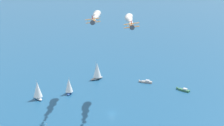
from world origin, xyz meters
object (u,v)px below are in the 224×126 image
(motorboat_near_centre, at_px, (145,82))
(sailboat_far_port, at_px, (38,90))
(wingwalker_lead, at_px, (131,22))
(sailboat_mid_cluster, at_px, (69,86))
(sailboat_outer_ring_a, at_px, (97,71))
(biplane_lead, at_px, (132,26))
(wingwalker_wingman, at_px, (92,17))
(biplane_wingman, at_px, (93,21))
(motorboat_trailing, at_px, (182,90))

(motorboat_near_centre, relative_size, sailboat_far_port, 0.74)
(sailboat_far_port, height_order, wingwalker_lead, wingwalker_lead)
(motorboat_near_centre, distance_m, sailboat_mid_cluster, 51.00)
(sailboat_outer_ring_a, bearing_deg, biplane_lead, 126.90)
(sailboat_far_port, bearing_deg, motorboat_near_centre, -141.13)
(wingwalker_wingman, bearing_deg, wingwalker_lead, 179.27)
(motorboat_near_centre, bearing_deg, sailboat_outer_ring_a, 4.61)
(biplane_wingman, bearing_deg, motorboat_near_centre, -112.11)
(motorboat_near_centre, height_order, wingwalker_lead, wingwalker_lead)
(sailboat_far_port, height_order, biplane_wingman, biplane_wingman)
(sailboat_far_port, relative_size, sailboat_outer_ring_a, 0.90)
(motorboat_near_centre, bearing_deg, biplane_lead, 90.55)
(biplane_lead, bearing_deg, sailboat_mid_cluster, -20.51)
(motorboat_near_centre, relative_size, wingwalker_wingman, 4.82)
(sailboat_far_port, bearing_deg, sailboat_outer_ring_a, -117.72)
(motorboat_near_centre, relative_size, sailboat_outer_ring_a, 0.66)
(biplane_lead, height_order, wingwalker_wingman, wingwalker_wingman)
(sailboat_far_port, relative_size, biplane_wingman, 1.56)
(sailboat_mid_cluster, bearing_deg, biplane_wingman, 145.09)
(sailboat_far_port, bearing_deg, wingwalker_wingman, 175.37)
(sailboat_far_port, distance_m, sailboat_outer_ring_a, 46.07)
(wingwalker_lead, bearing_deg, motorboat_trailing, -121.85)
(motorboat_trailing, distance_m, biplane_wingman, 73.85)
(sailboat_outer_ring_a, distance_m, wingwalker_lead, 68.34)
(wingwalker_lead, height_order, biplane_wingman, biplane_wingman)
(wingwalker_lead, bearing_deg, biplane_wingman, -1.00)
(wingwalker_lead, bearing_deg, motorboat_near_centre, -89.77)
(sailboat_outer_ring_a, xyz_separation_m, wingwalker_lead, (-32.60, 43.84, 41.06))
(biplane_lead, bearing_deg, sailboat_outer_ring_a, -53.10)
(sailboat_far_port, xyz_separation_m, sailboat_outer_ring_a, (-21.43, -40.78, 0.60))
(sailboat_outer_ring_a, bearing_deg, motorboat_near_centre, -175.39)
(motorboat_near_centre, xyz_separation_m, wingwalker_lead, (-0.19, 46.46, 46.29))
(sailboat_mid_cluster, xyz_separation_m, sailboat_outer_ring_a, (-7.72, -28.58, 1.11))
(biplane_lead, xyz_separation_m, wingwalker_lead, (0.26, 0.09, 2.14))
(wingwalker_wingman, bearing_deg, sailboat_outer_ring_a, -72.90)
(motorboat_near_centre, bearing_deg, sailboat_far_port, 38.87)
(sailboat_mid_cluster, distance_m, sailboat_outer_ring_a, 29.62)
(biplane_lead, bearing_deg, motorboat_near_centre, -89.45)
(motorboat_near_centre, distance_m, wingwalker_lead, 65.58)
(motorboat_trailing, distance_m, sailboat_mid_cluster, 69.06)
(sailboat_mid_cluster, distance_m, wingwalker_wingman, 50.71)
(biplane_wingman, xyz_separation_m, wingwalker_wingman, (0.26, 0.09, 2.17))
(sailboat_far_port, bearing_deg, sailboat_mid_cluster, -138.33)
(motorboat_trailing, height_order, biplane_wingman, biplane_wingman)
(sailboat_mid_cluster, xyz_separation_m, wingwalker_lead, (-40.32, 15.26, 42.17))
(sailboat_outer_ring_a, distance_m, wingwalker_wingman, 62.32)
(motorboat_trailing, distance_m, wingwalker_wingman, 75.41)
(sailboat_outer_ring_a, height_order, biplane_wingman, biplane_wingman)
(motorboat_trailing, relative_size, wingwalker_wingman, 4.79)
(motorboat_near_centre, distance_m, wingwalker_wingman, 69.08)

